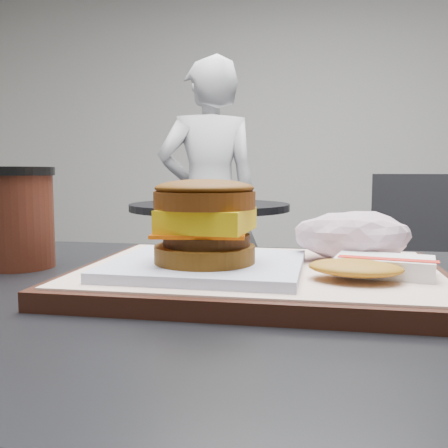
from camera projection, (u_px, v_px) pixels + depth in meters
serving_tray at (259, 276)px, 0.53m from camera, size 0.38×0.28×0.02m
breakfast_sandwich at (206, 233)px, 0.50m from camera, size 0.19×0.17×0.09m
hash_brown at (372, 267)px, 0.47m from camera, size 0.13×0.10×0.02m
crumpled_wrapper at (353, 236)px, 0.56m from camera, size 0.13×0.10×0.06m
coffee_cup at (18, 215)px, 0.62m from camera, size 0.09×0.09×0.13m
neighbor_table at (210, 249)px, 2.21m from camera, size 0.70×0.70×0.75m
napkin at (187, 204)px, 2.14m from camera, size 0.16×0.16×0.00m
neighbor_chair at (388, 262)px, 2.09m from camera, size 0.66×0.55×0.88m
patron at (209, 200)px, 2.64m from camera, size 0.63×0.53×1.47m
bg_table_mid at (5, 212)px, 4.09m from camera, size 0.66×0.66×0.75m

